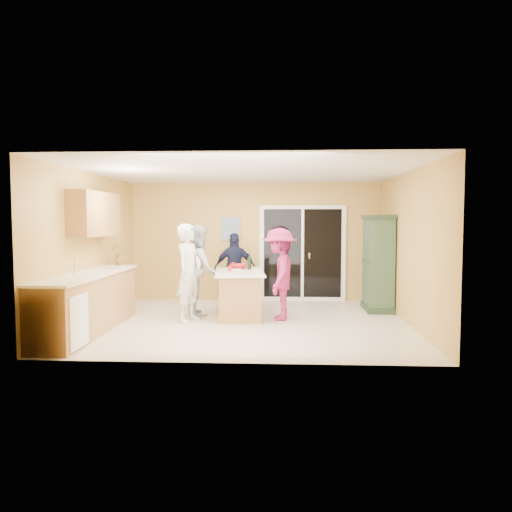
{
  "coord_description": "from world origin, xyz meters",
  "views": [
    {
      "loc": [
        0.61,
        -8.54,
        1.75
      ],
      "look_at": [
        0.15,
        0.1,
        1.15
      ],
      "focal_mm": 35.0,
      "sensor_mm": 36.0,
      "label": 1
    }
  ],
  "objects_px": {
    "woman_white": "(189,273)",
    "woman_grey": "(199,270)",
    "kitchen_island": "(239,295)",
    "woman_magenta": "(279,274)",
    "woman_navy": "(235,268)",
    "green_hutch": "(378,264)"
  },
  "relations": [
    {
      "from": "kitchen_island",
      "to": "woman_magenta",
      "type": "height_order",
      "value": "woman_magenta"
    },
    {
      "from": "woman_navy",
      "to": "kitchen_island",
      "type": "bearing_deg",
      "value": 92.36
    },
    {
      "from": "woman_white",
      "to": "woman_magenta",
      "type": "bearing_deg",
      "value": -63.05
    },
    {
      "from": "woman_navy",
      "to": "woman_grey",
      "type": "bearing_deg",
      "value": 62.48
    },
    {
      "from": "woman_grey",
      "to": "green_hutch",
      "type": "bearing_deg",
      "value": -95.4
    },
    {
      "from": "woman_grey",
      "to": "woman_magenta",
      "type": "xyz_separation_m",
      "value": [
        1.5,
        -0.38,
        -0.03
      ]
    },
    {
      "from": "woman_grey",
      "to": "woman_magenta",
      "type": "distance_m",
      "value": 1.54
    },
    {
      "from": "woman_navy",
      "to": "woman_magenta",
      "type": "bearing_deg",
      "value": 112.85
    },
    {
      "from": "kitchen_island",
      "to": "woman_white",
      "type": "height_order",
      "value": "woman_white"
    },
    {
      "from": "woman_white",
      "to": "woman_grey",
      "type": "relative_size",
      "value": 1.01
    },
    {
      "from": "green_hutch",
      "to": "woman_white",
      "type": "xyz_separation_m",
      "value": [
        -3.51,
        -1.28,
        -0.06
      ]
    },
    {
      "from": "woman_grey",
      "to": "woman_white",
      "type": "bearing_deg",
      "value": 155.42
    },
    {
      "from": "woman_white",
      "to": "woman_magenta",
      "type": "height_order",
      "value": "woman_white"
    },
    {
      "from": "kitchen_island",
      "to": "woman_grey",
      "type": "relative_size",
      "value": 0.99
    },
    {
      "from": "woman_grey",
      "to": "kitchen_island",
      "type": "bearing_deg",
      "value": -115.56
    },
    {
      "from": "woman_grey",
      "to": "woman_navy",
      "type": "xyz_separation_m",
      "value": [
        0.54,
        1.36,
        -0.1
      ]
    },
    {
      "from": "kitchen_island",
      "to": "woman_grey",
      "type": "distance_m",
      "value": 0.89
    },
    {
      "from": "woman_grey",
      "to": "woman_magenta",
      "type": "height_order",
      "value": "woman_grey"
    },
    {
      "from": "woman_white",
      "to": "woman_grey",
      "type": "height_order",
      "value": "woman_white"
    },
    {
      "from": "woman_white",
      "to": "woman_navy",
      "type": "height_order",
      "value": "woman_white"
    },
    {
      "from": "green_hutch",
      "to": "woman_magenta",
      "type": "relative_size",
      "value": 1.15
    },
    {
      "from": "kitchen_island",
      "to": "green_hutch",
      "type": "relative_size",
      "value": 0.9
    }
  ]
}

